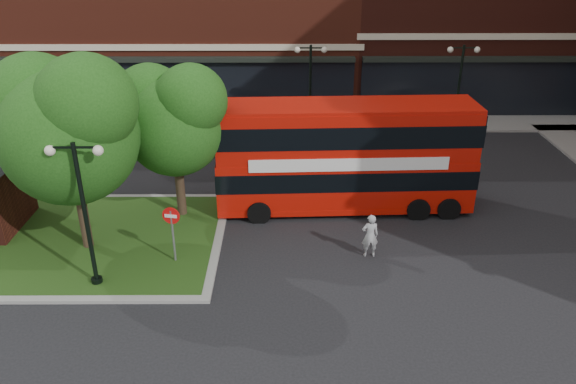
{
  "coord_description": "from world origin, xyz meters",
  "views": [
    {
      "loc": [
        0.67,
        -15.07,
        10.75
      ],
      "look_at": [
        0.76,
        3.1,
        2.0
      ],
      "focal_mm": 35.0,
      "sensor_mm": 36.0,
      "label": 1
    }
  ],
  "objects_px": {
    "bus": "(345,150)",
    "woman": "(370,236)",
    "car_silver": "(252,114)",
    "car_white": "(421,115)"
  },
  "relations": [
    {
      "from": "bus",
      "to": "woman",
      "type": "relative_size",
      "value": 6.3
    },
    {
      "from": "woman",
      "to": "car_silver",
      "type": "height_order",
      "value": "woman"
    },
    {
      "from": "bus",
      "to": "car_white",
      "type": "bearing_deg",
      "value": 59.7
    },
    {
      "from": "car_silver",
      "to": "car_white",
      "type": "height_order",
      "value": "car_silver"
    },
    {
      "from": "woman",
      "to": "car_white",
      "type": "bearing_deg",
      "value": -113.97
    },
    {
      "from": "bus",
      "to": "car_silver",
      "type": "bearing_deg",
      "value": 110.69
    },
    {
      "from": "bus",
      "to": "car_white",
      "type": "distance_m",
      "value": 11.71
    },
    {
      "from": "bus",
      "to": "woman",
      "type": "bearing_deg",
      "value": -83.5
    },
    {
      "from": "bus",
      "to": "woman",
      "type": "distance_m",
      "value": 4.21
    },
    {
      "from": "woman",
      "to": "car_white",
      "type": "height_order",
      "value": "woman"
    }
  ]
}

